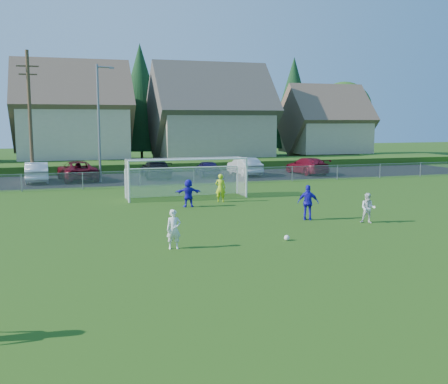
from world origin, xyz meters
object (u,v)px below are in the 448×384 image
Objects in this scene: soccer_ball at (287,238)px; car_c at (77,171)px; car_d at (156,169)px; player_white_a at (174,229)px; car_g at (307,166)px; player_white_b at (368,208)px; car_f at (245,166)px; soccer_goal at (186,172)px; goalkeeper at (221,188)px; car_b at (37,172)px; car_e at (207,169)px; player_blue_b at (188,193)px; player_blue_a at (308,203)px.

car_c reaches higher than soccer_ball.
player_white_a is at bearing 83.06° from car_d.
player_white_b is at bearing 65.97° from car_g.
car_c reaches higher than car_f.
car_f is at bearing 55.23° from soccer_goal.
car_b is at bearing -30.04° from goalkeeper.
car_e is at bearing 169.85° from car_c.
car_c is at bearing -3.88° from car_f.
car_f is at bearing 178.67° from car_b.
player_blue_b reaches higher than car_f.
car_d is 11.45m from soccer_goal.
soccer_ball is at bearing 85.25° from car_e.
goalkeeper is 17.79m from car_g.
player_white_a is 24.63m from car_c.
player_white_a reaches higher than player_white_b.
car_e is (0.57, 20.32, -0.16)m from player_blue_a.
goalkeeper is at bearing -42.13° from player_blue_a.
car_f reaches higher than car_e.
goalkeeper reaches higher than player_white_a.
goalkeeper is at bearing 97.33° from car_d.
car_b is 1.18× the size of car_e.
player_white_a is at bearing 74.82° from car_e.
car_g is at bearing 169.21° from car_c.
soccer_ball is 24.20m from car_d.
car_d is at bearing 85.04° from player_white_a.
car_b is (-15.51, 21.89, 0.08)m from player_white_b.
goalkeeper is at bearing 42.27° from car_g.
car_d is at bearing 169.45° from car_c.
player_white_b is 0.83× the size of player_blue_a.
soccer_goal is (-4.52, -11.28, 0.94)m from car_e.
soccer_ball is 0.05× the size of car_f.
car_c is 1.07× the size of car_d.
car_c is at bearing 117.82° from soccer_goal.
car_b is 0.92× the size of car_d.
player_white_a is 28.96m from car_g.
car_c is (-2.75, 24.47, 0.03)m from player_white_a.
goalkeeper is at bearing -57.25° from soccer_goal.
car_c is 13.29m from soccer_goal.
player_white_b is 0.35× the size of car_e.
player_white_b is 22.12m from car_f.
car_b is at bearing 161.33° from player_white_b.
soccer_ball is at bearing 3.26° from player_white_a.
player_blue_a is 20.33m from car_e.
car_e is at bearing 178.03° from car_b.
car_d is (6.30, -0.31, -0.02)m from car_c.
car_g reaches higher than car_e.
soccer_goal is at bearing 90.85° from car_d.
car_c reaches higher than player_white_a.
car_f is (6.77, 24.22, 0.66)m from soccer_ball.
soccer_goal is at bearing 95.31° from soccer_ball.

